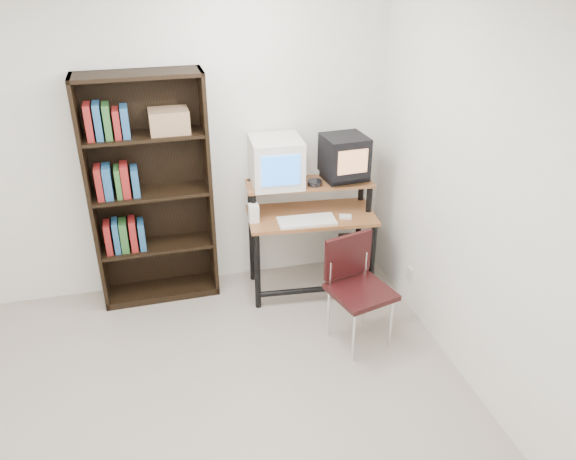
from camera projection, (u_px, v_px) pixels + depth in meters
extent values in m
cube|color=#B1A392|center=(185.00, 456.00, 3.42)|extent=(4.00, 4.00, 0.01)
cube|color=white|center=(151.00, 147.00, 4.54)|extent=(4.00, 0.01, 2.60)
cube|color=white|center=(514.00, 229.00, 3.25)|extent=(0.01, 4.00, 2.60)
cube|color=#965B31|center=(311.00, 216.00, 4.73)|extent=(1.10, 0.62, 0.03)
cube|color=#965B31|center=(309.00, 183.00, 4.71)|extent=(1.08, 0.41, 0.02)
cylinder|color=black|center=(257.00, 271.00, 4.63)|extent=(0.05, 0.05, 0.72)
cylinder|color=black|center=(372.00, 261.00, 4.77)|extent=(0.05, 0.05, 0.72)
cylinder|color=black|center=(252.00, 231.00, 4.96)|extent=(0.05, 0.05, 0.98)
cylinder|color=black|center=(359.00, 224.00, 5.10)|extent=(0.05, 0.05, 0.98)
cylinder|color=black|center=(315.00, 290.00, 4.81)|extent=(0.98, 0.14, 0.05)
cube|color=white|center=(276.00, 162.00, 4.61)|extent=(0.43, 0.43, 0.39)
cube|color=blue|center=(281.00, 171.00, 4.43)|extent=(0.31, 0.03, 0.25)
cube|color=black|center=(345.00, 176.00, 4.75)|extent=(0.38, 0.29, 0.08)
cube|color=black|center=(344.00, 155.00, 4.62)|extent=(0.37, 0.36, 0.32)
cube|color=tan|center=(353.00, 162.00, 4.48)|extent=(0.25, 0.03, 0.20)
cylinder|color=#26262B|center=(315.00, 184.00, 4.64)|extent=(0.13, 0.13, 0.05)
cube|color=white|center=(307.00, 222.00, 4.59)|extent=(0.48, 0.23, 0.03)
cube|color=black|center=(346.00, 219.00, 4.67)|extent=(0.23, 0.20, 0.01)
cube|color=white|center=(345.00, 217.00, 4.65)|extent=(0.11, 0.09, 0.03)
cube|color=white|center=(254.00, 214.00, 4.56)|extent=(0.08, 0.08, 0.17)
cube|color=black|center=(352.00, 266.00, 4.99)|extent=(0.28, 0.48, 0.42)
cube|color=black|center=(361.00, 292.00, 4.18)|extent=(0.52, 0.52, 0.04)
cube|color=black|center=(348.00, 255.00, 4.23)|extent=(0.40, 0.14, 0.34)
cylinder|color=silver|center=(354.00, 337.00, 4.09)|extent=(0.02, 0.02, 0.43)
cylinder|color=silver|center=(391.00, 323.00, 4.23)|extent=(0.02, 0.02, 0.43)
cylinder|color=silver|center=(328.00, 313.00, 4.35)|extent=(0.02, 0.02, 0.43)
cylinder|color=silver|center=(364.00, 300.00, 4.50)|extent=(0.02, 0.02, 0.43)
cube|color=black|center=(91.00, 200.00, 4.43)|extent=(0.04, 0.32, 1.93)
cube|color=black|center=(209.00, 187.00, 4.65)|extent=(0.04, 0.32, 1.93)
cube|color=black|center=(150.00, 186.00, 4.67)|extent=(0.96, 0.04, 1.93)
cube|color=black|center=(136.00, 74.00, 4.10)|extent=(0.97, 0.34, 0.03)
cube|color=black|center=(163.00, 290.00, 4.97)|extent=(0.97, 0.34, 0.06)
cube|color=black|center=(158.00, 245.00, 4.76)|extent=(0.91, 0.32, 0.03)
cube|color=black|center=(151.00, 193.00, 4.54)|extent=(0.91, 0.32, 0.02)
cube|color=black|center=(144.00, 136.00, 4.32)|extent=(0.91, 0.32, 0.02)
cube|color=#956E4C|center=(169.00, 121.00, 4.31)|extent=(0.30, 0.24, 0.18)
cube|color=beige|center=(410.00, 274.00, 4.70)|extent=(0.02, 0.08, 0.12)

